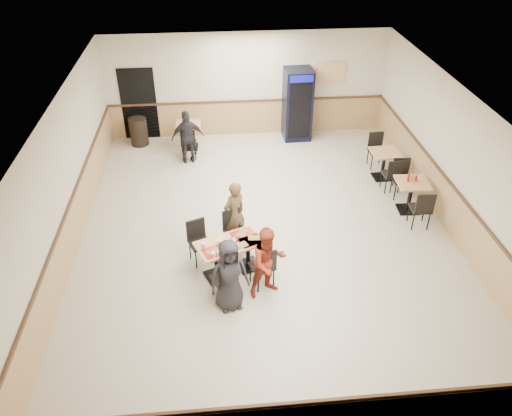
{
  "coord_description": "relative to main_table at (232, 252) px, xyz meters",
  "views": [
    {
      "loc": [
        -1.03,
        -8.7,
        6.57
      ],
      "look_at": [
        -0.26,
        -0.5,
        0.98
      ],
      "focal_mm": 35.0,
      "sensor_mm": 36.0,
      "label": 1
    }
  ],
  "objects": [
    {
      "name": "condiment_caddy",
      "position": [
        4.14,
        1.81,
        0.36
      ],
      "size": [
        0.23,
        0.06,
        0.2
      ],
      "color": "#B60D1A",
      "rests_on": "side_table_near"
    },
    {
      "name": "side_table_far_chair_south",
      "position": [
        4.02,
        2.68,
        -0.02
      ],
      "size": [
        0.45,
        0.45,
        0.94
      ],
      "primitive_type": null,
      "rotation": [
        0.0,
        0.0,
        3.18
      ],
      "color": "black",
      "rests_on": "ground"
    },
    {
      "name": "room_shell",
      "position": [
        2.56,
        3.77,
        0.09
      ],
      "size": [
        10.0,
        10.0,
        10.0
      ],
      "color": "silver",
      "rests_on": "ground"
    },
    {
      "name": "diner_man_opposite",
      "position": [
        0.1,
        0.93,
        0.25
      ],
      "size": [
        0.64,
        0.6,
        1.47
      ],
      "primitive_type": "imported",
      "rotation": [
        0.0,
        0.0,
        3.76
      ],
      "color": "brown",
      "rests_on": "ground"
    },
    {
      "name": "side_table_near",
      "position": [
        4.17,
        1.76,
        0.02
      ],
      "size": [
        0.75,
        0.75,
        0.76
      ],
      "rotation": [
        0.0,
        0.0,
        -0.06
      ],
      "color": "black",
      "rests_on": "ground"
    },
    {
      "name": "diner_woman_left",
      "position": [
        -0.1,
        -0.93,
        0.24
      ],
      "size": [
        0.8,
        0.63,
        1.44
      ],
      "primitive_type": "imported",
      "rotation": [
        0.0,
        0.0,
        0.26
      ],
      "color": "black",
      "rests_on": "ground"
    },
    {
      "name": "back_table",
      "position": [
        -0.92,
        5.43,
        0.0
      ],
      "size": [
        0.7,
        0.7,
        0.73
      ],
      "rotation": [
        0.0,
        0.0,
        -0.03
      ],
      "color": "black",
      "rests_on": "ground"
    },
    {
      "name": "tabletop_clutter",
      "position": [
        0.06,
        -0.06,
        0.26
      ],
      "size": [
        1.21,
        0.93,
        0.12
      ],
      "rotation": [
        0.0,
        0.0,
        0.38
      ],
      "color": "red",
      "rests_on": "main_table"
    },
    {
      "name": "side_table_near_chair_north",
      "position": [
        4.17,
        2.37,
        -0.0
      ],
      "size": [
        0.47,
        0.47,
        0.96
      ],
      "primitive_type": null,
      "rotation": [
        0.0,
        0.0,
        -0.06
      ],
      "color": "black",
      "rests_on": "ground"
    },
    {
      "name": "side_table_far",
      "position": [
        4.02,
        3.27,
        0.01
      ],
      "size": [
        0.72,
        0.72,
        0.74
      ],
      "rotation": [
        0.0,
        0.0,
        0.04
      ],
      "color": "black",
      "rests_on": "ground"
    },
    {
      "name": "ground",
      "position": [
        0.79,
        1.23,
        -0.48
      ],
      "size": [
        10.0,
        10.0,
        0.0
      ],
      "primitive_type": "plane",
      "color": "beige",
      "rests_on": "ground"
    },
    {
      "name": "main_chairs",
      "position": [
        -0.05,
        -0.02,
        -0.02
      ],
      "size": [
        1.71,
        1.92,
        0.92
      ],
      "rotation": [
        0.0,
        0.0,
        0.38
      ],
      "color": "black",
      "rests_on": "ground"
    },
    {
      "name": "side_table_far_chair_north",
      "position": [
        4.02,
        3.86,
        -0.02
      ],
      "size": [
        0.45,
        0.45,
        0.94
      ],
      "primitive_type": null,
      "rotation": [
        0.0,
        0.0,
        0.04
      ],
      "color": "black",
      "rests_on": "ground"
    },
    {
      "name": "pepsi_cooler",
      "position": [
        2.2,
        5.82,
        0.54
      ],
      "size": [
        0.8,
        0.81,
        2.04
      ],
      "rotation": [
        0.0,
        0.0,
        0.03
      ],
      "color": "black",
      "rests_on": "ground"
    },
    {
      "name": "side_table_near_chair_south",
      "position": [
        4.17,
        1.15,
        -0.0
      ],
      "size": [
        0.47,
        0.47,
        0.96
      ],
      "primitive_type": null,
      "rotation": [
        0.0,
        0.0,
        3.08
      ],
      "color": "black",
      "rests_on": "ground"
    },
    {
      "name": "diner_woman_right",
      "position": [
        0.62,
        -0.64,
        0.24
      ],
      "size": [
        0.85,
        0.77,
        1.44
      ],
      "primitive_type": "imported",
      "rotation": [
        0.0,
        0.0,
        0.37
      ],
      "color": "maroon",
      "rests_on": "ground"
    },
    {
      "name": "main_table",
      "position": [
        0.0,
        0.0,
        0.0
      ],
      "size": [
        1.51,
        1.13,
        0.73
      ],
      "rotation": [
        0.0,
        0.0,
        0.38
      ],
      "color": "black",
      "rests_on": "ground"
    },
    {
      "name": "lone_diner",
      "position": [
        -0.92,
        4.59,
        0.25
      ],
      "size": [
        0.9,
        0.48,
        1.46
      ],
      "primitive_type": "imported",
      "rotation": [
        0.0,
        0.0,
        3.3
      ],
      "color": "black",
      "rests_on": "ground"
    },
    {
      "name": "back_table_chair_lone",
      "position": [
        -0.92,
        4.84,
        -0.02
      ],
      "size": [
        0.44,
        0.44,
        0.93
      ],
      "primitive_type": null,
      "rotation": [
        0.0,
        0.0,
        3.11
      ],
      "color": "black",
      "rests_on": "ground"
    },
    {
      "name": "trash_bin",
      "position": [
        -2.36,
        5.78,
        -0.09
      ],
      "size": [
        0.5,
        0.5,
        0.79
      ],
      "primitive_type": "cylinder",
      "color": "black",
      "rests_on": "ground"
    }
  ]
}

